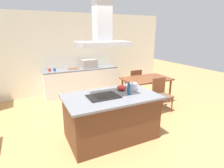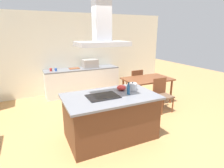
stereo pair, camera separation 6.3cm
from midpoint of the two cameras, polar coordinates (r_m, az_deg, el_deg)
ground at (r=5.18m, az=-7.14°, el=-7.88°), size 16.00×16.00×0.00m
wall_back at (r=6.47m, az=-12.52°, el=9.12°), size 7.20×0.10×2.70m
kitchen_island at (r=3.72m, az=0.03°, el=-10.09°), size 1.81×1.10×0.90m
cooktop at (r=3.48m, az=-2.39°, el=-3.89°), size 0.60×0.44×0.01m
tea_kettle at (r=3.87m, az=6.94°, el=-0.83°), size 0.24×0.18×0.18m
olive_oil_bottle at (r=3.59m, az=5.67°, el=-1.65°), size 0.06×0.06×0.25m
mixing_bowl at (r=3.86m, az=3.45°, el=-1.16°), size 0.20×0.20×0.11m
back_counter at (r=6.36m, az=-8.92°, el=0.90°), size 2.48×0.62×0.90m
countertop_microwave at (r=6.31m, az=-6.63°, el=6.38°), size 0.50×0.38×0.28m
coffee_mug_red at (r=6.02m, az=-18.33°, el=4.28°), size 0.08×0.08×0.09m
coffee_mug_blue at (r=6.00m, az=-16.91°, el=4.36°), size 0.08×0.08×0.09m
cutting_board at (r=6.24m, az=-11.43°, el=4.82°), size 0.34×0.24×0.02m
dining_table at (r=5.57m, az=11.33°, el=0.92°), size 1.40×0.90×0.75m
chair_facing_island at (r=5.12m, az=15.63°, el=-2.57°), size 0.42×0.42×0.89m
chair_facing_back_wall at (r=6.14m, az=7.59°, el=0.98°), size 0.42×0.42×0.89m
range_hood at (r=3.27m, az=-2.64°, el=16.18°), size 0.90×0.55×0.78m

